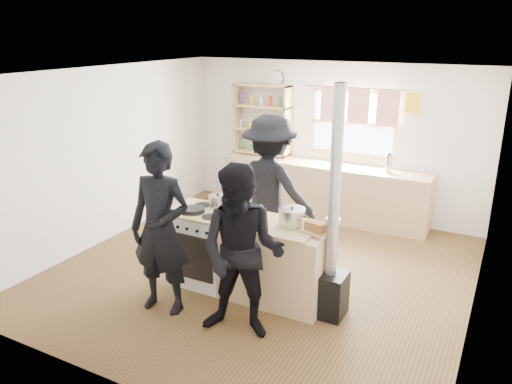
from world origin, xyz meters
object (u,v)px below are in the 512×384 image
Objects in this scene: stockpot_stove at (218,201)px; person_near_left at (161,229)px; cooking_island at (251,257)px; skillet_greens at (194,210)px; roast_tray at (246,215)px; thermos at (388,163)px; person_far at (270,189)px; person_near_right at (242,253)px; bread_board at (315,228)px; stockpot_counter at (292,217)px; flue_heater at (331,260)px.

person_near_left reaches higher than stockpot_stove.
skillet_greens is at bearing -171.58° from cooking_island.
thermos is at bearing 71.12° from roast_tray.
person_far is at bearing -121.29° from thermos.
person_near_right is 0.91× the size of person_far.
person_near_right is 1.79m from person_far.
roast_tray is 0.22× the size of person_near_right.
cooking_island is 0.51m from roast_tray.
bread_board is at bearing 18.66° from person_near_left.
person_near_left is (0.01, -0.64, -0.01)m from skillet_greens.
bread_board is at bearing -91.85° from thermos.
cooking_island is at bearing 178.73° from bread_board.
roast_tray reaches higher than skillet_greens.
thermos is at bearing 61.18° from skillet_greens.
stockpot_stove reaches higher than cooking_island.
person_near_left is 1.01m from person_near_right.
bread_board is (0.79, -0.02, 0.51)m from cooking_island.
cooking_island is 6.10× the size of bread_board.
thermos is 2.91m from roast_tray.
stockpot_stove is 0.11× the size of person_far.
bread_board is (-0.09, -2.79, -0.06)m from thermos.
bread_board reaches higher than roast_tray.
cooking_island is 0.87m from skillet_greens.
person_far is at bearing 128.22° from stockpot_counter.
stockpot_counter is 0.31m from bread_board.
person_near_left is (-1.57, -3.51, -0.09)m from thermos.
person_near_right reaches higher than bread_board.
person_near_right is (-0.17, -0.80, -0.13)m from stockpot_counter.
flue_heater reaches higher than stockpot_counter.
stockpot_counter reaches higher than stockpot_stove.
person_far is at bearing 99.82° from roast_tray.
flue_heater reaches higher than cooking_island.
stockpot_counter is (-0.39, -2.72, -0.01)m from thermos.
roast_tray is at bearing 42.88° from person_near_left.
person_near_right is at bearing -67.63° from cooking_island.
person_far is (-0.16, 0.94, 0.01)m from roast_tray.
bread_board is at bearing 140.84° from person_far.
stockpot_counter is 1.42m from person_near_left.
skillet_greens reaches higher than cooking_island.
flue_heater reaches higher than bread_board.
skillet_greens is 1.13× the size of bread_board.
stockpot_counter is at bearing 172.25° from flue_heater.
roast_tray is 0.98m from person_near_left.
person_far is (0.47, 1.69, 0.03)m from person_near_left.
thermos is 0.15× the size of person_near_left.
roast_tray is at bearing 177.82° from bread_board.
cooking_island is 0.92m from person_near_right.
stockpot_stove is 0.91m from person_near_left.
person_near_left reaches higher than skillet_greens.
flue_heater is at bearing -0.18° from bread_board.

